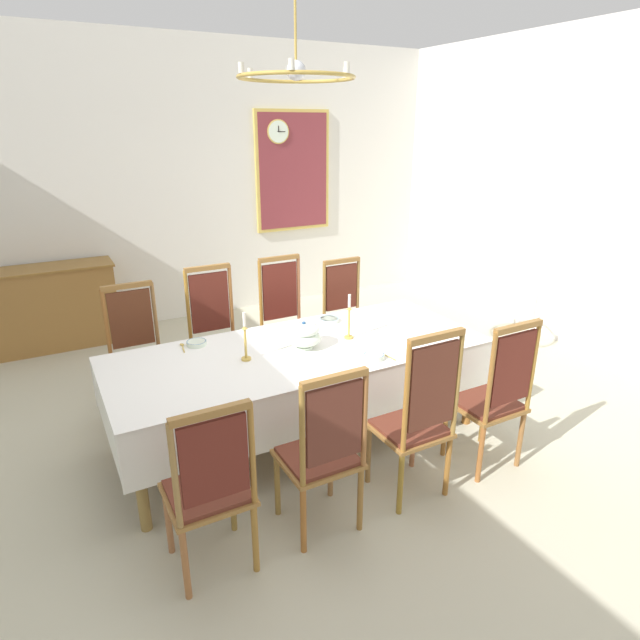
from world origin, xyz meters
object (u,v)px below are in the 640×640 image
object	(u,v)px
chair_south_a	(210,487)
chair_north_a	(137,352)
chair_north_d	(347,314)
spoon_secondary	(384,354)
chair_south_c	(418,416)
bowl_near_left	(196,343)
candlestick_east	(349,321)
sideboard	(47,308)
candlestick_west	(245,341)
chair_north_c	(286,322)
spoon_primary	(182,346)
chair_north_b	(216,335)
soup_tureen	(304,335)
chair_south_d	(495,395)
bowl_near_right	(374,356)
chandelier	(296,76)
chair_south_b	(323,450)
mounted_clock	(278,132)
bowl_far_left	(329,320)
framed_painting	(293,171)
dining_table	(300,357)

from	to	relation	value
chair_south_a	chair_north_a	world-z (taller)	chair_north_a
chair_north_d	spoon_secondary	distance (m)	1.47
chair_south_c	bowl_near_left	world-z (taller)	chair_south_c
candlestick_east	sideboard	world-z (taller)	candlestick_east
spoon_secondary	candlestick_west	bearing A→B (deg)	151.41
chair_north_c	chair_south_c	bearing A→B (deg)	90.00
spoon_primary	chair_north_b	bearing A→B (deg)	59.37
bowl_near_left	spoon_primary	xyz separation A→B (m)	(-0.10, 0.03, -0.01)
soup_tureen	spoon_primary	world-z (taller)	soup_tureen
chair_north_c	chair_south_d	xyz separation A→B (m)	(0.67, -1.96, -0.02)
chair_north_c	bowl_near_right	distance (m)	1.41
chair_north_a	soup_tureen	xyz separation A→B (m)	(1.04, -0.98, 0.29)
chair_north_b	chandelier	size ratio (longest dim) A/B	1.56
chair_north_d	chair_north_c	bearing A→B (deg)	-0.53
chair_south_d	soup_tureen	size ratio (longest dim) A/B	4.41
chair_south_b	chair_north_c	world-z (taller)	chair_north_c
chair_north_b	chair_north_c	bearing A→B (deg)	-179.98
chair_north_b	mounted_clock	bearing A→B (deg)	-126.61
chair_north_b	bowl_far_left	world-z (taller)	chair_north_b
candlestick_west	spoon_secondary	size ratio (longest dim) A/B	2.00
chair_south_c	mounted_clock	world-z (taller)	mounted_clock
chair_south_c	chandelier	distance (m)	2.26
spoon_secondary	bowl_near_left	bearing A→B (deg)	138.86
chair_north_a	chair_south_b	bearing A→B (deg)	109.01
chair_north_d	bowl_near_right	bearing A→B (deg)	65.75
chair_south_c	chair_south_d	xyz separation A→B (m)	(0.67, 0.00, -0.02)
chair_north_c	chandelier	size ratio (longest dim) A/B	1.57
chair_south_d	chandelier	xyz separation A→B (m)	(-1.01, 0.98, 2.03)
chair_north_d	spoon_primary	size ratio (longest dim) A/B	6.12
spoon_secondary	framed_painting	xyz separation A→B (m)	(1.01, 3.56, 0.98)
soup_tureen	bowl_far_left	distance (m)	0.59
chair_north_c	spoon_secondary	xyz separation A→B (m)	(0.15, -1.37, 0.17)
chair_south_b	sideboard	size ratio (longest dim) A/B	0.76
dining_table	chair_south_a	xyz separation A→B (m)	(-1.01, -0.97, -0.13)
sideboard	chandelier	bearing A→B (deg)	118.85
chair_south_c	candlestick_east	distance (m)	1.03
chair_north_d	bowl_far_left	bearing A→B (deg)	47.12
chair_north_b	candlestick_east	world-z (taller)	chair_north_b
chair_north_b	mounted_clock	world-z (taller)	mounted_clock
chair_north_b	chair_south_b	bearing A→B (deg)	90.00
chair_north_a	spoon_secondary	size ratio (longest dim) A/B	6.27
chair_north_a	bowl_near_right	distance (m)	1.98
dining_table	chair_north_c	world-z (taller)	chair_north_c
spoon_secondary	sideboard	world-z (taller)	sideboard
candlestick_east	chair_north_d	bearing A→B (deg)	59.05
chair_north_a	framed_painting	world-z (taller)	framed_painting
chair_south_c	bowl_far_left	bearing A→B (deg)	84.56
candlestick_east	spoon_primary	size ratio (longest dim) A/B	2.02
sideboard	chandelier	distance (m)	3.96
bowl_near_left	chair_south_c	bearing A→B (deg)	-54.85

